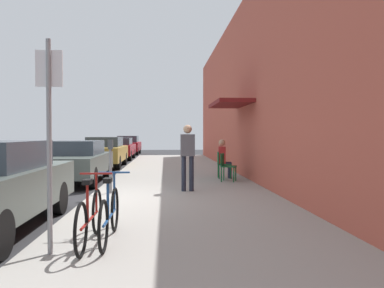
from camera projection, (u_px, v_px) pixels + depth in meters
ground_plane at (85, 205)px, 8.41m from camera, size 60.00×60.00×0.00m
sidewalk_slab at (181, 188)px, 10.56m from camera, size 4.50×32.00×0.12m
building_facade at (265, 80)px, 10.67m from camera, size 1.40×32.00×6.26m
parked_car_1 at (76, 161)px, 12.19m from camera, size 1.80×4.40×1.37m
parked_car_2 at (105, 152)px, 18.07m from camera, size 1.80×4.40×1.45m
parked_car_3 at (119, 148)px, 23.64m from camera, size 1.80×4.40×1.36m
parked_car_4 at (128, 145)px, 29.60m from camera, size 1.80×4.40×1.47m
parking_meter at (110, 162)px, 9.27m from camera, size 0.12×0.10×1.32m
street_sign at (49, 129)px, 4.53m from camera, size 0.32×0.06×2.60m
bicycle_0 at (90, 217)px, 4.95m from camera, size 0.46×1.71×0.90m
bicycle_1 at (110, 215)px, 5.11m from camera, size 0.46×1.71×0.90m
cafe_chair_0 at (226, 165)px, 11.64m from camera, size 0.56×0.56×0.87m
cafe_chair_1 at (222, 163)px, 12.48m from camera, size 0.47×0.47×0.87m
seated_patron_1 at (224, 157)px, 12.47m from camera, size 0.44×0.38×1.29m
pedestrian_standing at (188, 152)px, 9.61m from camera, size 0.36×0.22×1.70m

